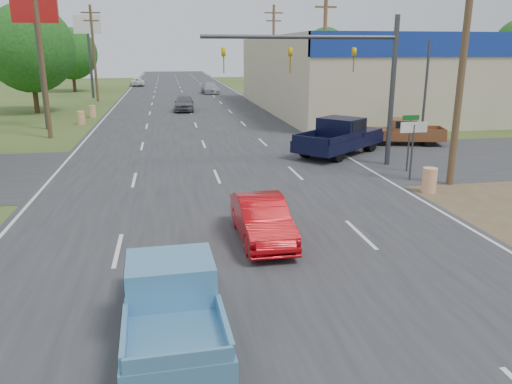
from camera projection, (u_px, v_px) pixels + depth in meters
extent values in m
cube|color=#2D2D30|center=(190.00, 112.00, 44.93)|extent=(15.00, 180.00, 0.02)
cube|color=#2D2D30|center=(213.00, 167.00, 24.10)|extent=(120.00, 10.00, 0.02)
cylinder|color=#4C3823|center=(463.00, 62.00, 19.59)|extent=(0.28, 0.28, 10.00)
cylinder|color=#4C3823|center=(324.00, 56.00, 36.63)|extent=(0.28, 0.28, 10.00)
cube|color=#4C3823|center=(326.00, 7.00, 35.70)|extent=(1.60, 0.14, 0.14)
cylinder|color=#4C3823|center=(273.00, 54.00, 53.67)|extent=(0.28, 0.28, 10.00)
cube|color=#4C3823|center=(274.00, 13.00, 52.52)|extent=(2.00, 0.14, 0.14)
cube|color=#4C3823|center=(274.00, 21.00, 52.74)|extent=(1.60, 0.14, 0.14)
cylinder|color=#4C3823|center=(42.00, 57.00, 30.61)|extent=(0.28, 0.28, 10.00)
cylinder|color=#4C3823|center=(94.00, 54.00, 53.34)|extent=(0.28, 0.28, 10.00)
cube|color=#4C3823|center=(90.00, 13.00, 52.18)|extent=(2.00, 0.14, 0.14)
cube|color=#4C3823|center=(91.00, 21.00, 52.40)|extent=(1.60, 0.14, 0.14)
cylinder|color=#422D19|center=(35.00, 95.00, 44.13)|extent=(0.44, 0.44, 3.24)
sphere|color=#154313|center=(30.00, 48.00, 43.04)|extent=(7.56, 7.56, 7.56)
cylinder|color=#422D19|center=(74.00, 81.00, 66.79)|extent=(0.44, 0.44, 2.88)
sphere|color=#154313|center=(71.00, 54.00, 65.82)|extent=(6.72, 6.72, 6.72)
cylinder|color=#422D19|center=(325.00, 69.00, 101.56)|extent=(0.44, 0.44, 3.42)
sphere|color=#154313|center=(326.00, 47.00, 100.41)|extent=(7.98, 7.98, 7.98)
cylinder|color=#422D19|center=(11.00, 70.00, 91.48)|extent=(0.44, 0.44, 3.78)
sphere|color=#154313|center=(8.00, 44.00, 90.21)|extent=(8.82, 8.82, 8.82)
cylinder|color=orange|center=(429.00, 180.00, 19.62)|extent=(0.56, 0.56, 1.00)
cylinder|color=orange|center=(359.00, 142.00, 27.74)|extent=(0.56, 0.56, 1.00)
cylinder|color=orange|center=(81.00, 118.00, 37.70)|extent=(0.56, 0.56, 1.00)
cylinder|color=orange|center=(93.00, 111.00, 41.54)|extent=(0.56, 0.56, 1.00)
cylinder|color=#3F3F44|center=(41.00, 64.00, 34.37)|extent=(0.30, 0.30, 9.00)
cube|color=#B21414|center=(34.00, 7.00, 33.35)|extent=(3.00, 0.35, 2.00)
cylinder|color=#3F3F44|center=(90.00, 58.00, 57.10)|extent=(0.30, 0.30, 9.00)
cube|color=white|center=(87.00, 24.00, 56.08)|extent=(3.00, 0.35, 2.00)
cylinder|color=#3F3F44|center=(412.00, 153.00, 21.36)|extent=(0.08, 0.08, 2.40)
cube|color=white|center=(414.00, 127.00, 21.06)|extent=(1.20, 0.05, 0.45)
cylinder|color=#3F3F44|center=(409.00, 146.00, 22.88)|extent=(0.08, 0.08, 2.40)
cube|color=#0C591E|center=(411.00, 118.00, 22.52)|extent=(0.80, 0.04, 0.22)
cylinder|color=#3F3F44|center=(392.00, 93.00, 23.62)|extent=(0.24, 0.24, 7.00)
cylinder|color=#3F3F44|center=(301.00, 37.00, 22.18)|extent=(9.00, 0.18, 0.18)
imported|color=gold|center=(354.00, 48.00, 22.72)|extent=(0.18, 0.40, 1.10)
imported|color=gold|center=(290.00, 47.00, 22.22)|extent=(0.18, 0.40, 1.10)
imported|color=gold|center=(223.00, 47.00, 21.72)|extent=(0.18, 0.40, 1.10)
imported|color=#B1080D|center=(262.00, 220.00, 14.63)|extent=(1.41, 3.94, 1.29)
cylinder|color=black|center=(135.00, 288.00, 11.04)|extent=(0.30, 0.73, 0.73)
cylinder|color=black|center=(203.00, 282.00, 11.34)|extent=(0.30, 0.73, 0.73)
cylinder|color=black|center=(131.00, 364.00, 8.38)|extent=(0.30, 0.73, 0.73)
cylinder|color=black|center=(221.00, 353.00, 8.68)|extent=(0.30, 0.73, 0.73)
cube|color=#5591B7|center=(172.00, 308.00, 9.80)|extent=(1.97, 4.78, 0.47)
cube|color=#5591B7|center=(169.00, 265.00, 11.05)|extent=(1.78, 1.85, 0.16)
cube|color=#5591B7|center=(171.00, 277.00, 9.72)|extent=(1.72, 1.47, 0.77)
cube|color=black|center=(170.00, 271.00, 9.69)|extent=(1.74, 1.19, 0.41)
cube|color=#5591B7|center=(179.00, 361.00, 7.53)|extent=(1.67, 0.13, 0.27)
cylinder|color=black|center=(340.00, 140.00, 28.78)|extent=(0.91, 0.85, 0.91)
cylinder|color=black|center=(371.00, 143.00, 27.61)|extent=(0.91, 0.85, 0.91)
cylinder|color=black|center=(306.00, 149.00, 26.13)|extent=(0.91, 0.85, 0.91)
cylinder|color=black|center=(338.00, 153.00, 24.97)|extent=(0.91, 0.85, 0.91)
cube|color=black|center=(339.00, 141.00, 26.80)|extent=(5.97, 5.59, 0.59)
cube|color=black|center=(356.00, 130.00, 28.02)|extent=(3.12, 3.11, 0.20)
cube|color=black|center=(341.00, 127.00, 26.68)|extent=(2.71, 2.75, 0.97)
cube|color=black|center=(341.00, 124.00, 26.63)|extent=(2.47, 2.55, 0.51)
cube|color=black|center=(310.00, 140.00, 24.52)|extent=(1.44, 1.65, 0.34)
cylinder|color=black|center=(382.00, 140.00, 29.19)|extent=(0.75, 0.45, 0.70)
cylinder|color=black|center=(378.00, 136.00, 30.61)|extent=(0.75, 0.45, 0.70)
cylinder|color=black|center=(430.00, 141.00, 28.93)|extent=(0.75, 0.45, 0.70)
cylinder|color=black|center=(424.00, 137.00, 30.34)|extent=(0.75, 0.45, 0.70)
cube|color=brown|center=(404.00, 135.00, 29.71)|extent=(4.89, 2.94, 0.46)
cube|color=brown|center=(381.00, 130.00, 29.77)|extent=(2.13, 2.08, 0.16)
cube|color=brown|center=(403.00, 125.00, 29.56)|extent=(1.76, 1.93, 0.75)
cube|color=black|center=(403.00, 123.00, 29.52)|extent=(1.51, 1.89, 0.40)
cube|color=brown|center=(443.00, 130.00, 29.40)|extent=(0.51, 1.58, 0.26)
imported|color=#5C5D61|center=(184.00, 103.00, 45.72)|extent=(1.96, 4.37, 1.46)
imported|color=#AEAFB3|center=(210.00, 88.00, 64.30)|extent=(2.21, 4.93, 1.40)
imported|color=white|center=(137.00, 82.00, 77.50)|extent=(2.44, 4.56, 1.22)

